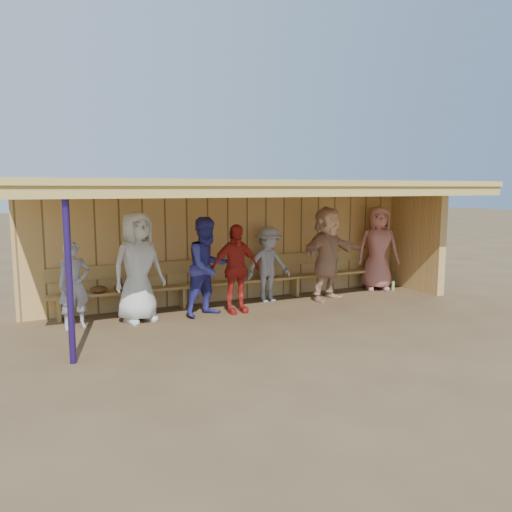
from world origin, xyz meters
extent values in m
plane|color=brown|center=(0.00, 0.00, 0.00)|extent=(90.00, 90.00, 0.00)
imported|color=#95929A|center=(-3.38, 0.40, 0.74)|extent=(0.61, 0.47, 1.49)
imported|color=silver|center=(-2.30, 0.38, 0.99)|extent=(1.10, 0.88, 1.97)
imported|color=#373797|center=(-1.04, 0.27, 0.92)|extent=(1.07, 0.95, 1.84)
imported|color=red|center=(-0.49, 0.24, 0.85)|extent=(1.01, 0.46, 1.70)
imported|color=#95949C|center=(0.51, 0.81, 0.79)|extent=(1.05, 0.64, 1.57)
imported|color=tan|center=(1.71, 0.42, 1.00)|extent=(1.94, 1.19, 1.99)
imported|color=#BE716B|center=(3.38, 0.81, 0.98)|extent=(1.13, 0.97, 1.96)
cube|color=tan|center=(0.00, 1.35, 1.20)|extent=(8.60, 0.20, 2.40)
cube|color=tan|center=(4.20, 0.45, 1.20)|extent=(0.20, 1.62, 2.40)
cube|color=#D2B256|center=(0.00, 0.00, 2.45)|extent=(8.80, 3.20, 0.10)
cube|color=#D2B256|center=(0.00, -1.50, 2.32)|extent=(8.80, 0.10, 0.18)
cube|color=#D2B256|center=(-3.80, 0.00, 2.31)|extent=(0.08, 3.00, 0.16)
cube|color=#D2B256|center=(-2.85, 0.00, 2.31)|extent=(0.08, 3.00, 0.16)
cube|color=#D2B256|center=(-1.90, 0.00, 2.31)|extent=(0.08, 3.00, 0.16)
cube|color=#D2B256|center=(-0.95, 0.00, 2.31)|extent=(0.08, 3.00, 0.16)
cube|color=#D2B256|center=(0.00, 0.00, 2.31)|extent=(0.08, 3.00, 0.16)
cube|color=#D2B256|center=(0.95, 0.00, 2.31)|extent=(0.08, 3.00, 0.16)
cube|color=#D2B256|center=(1.90, 0.00, 2.31)|extent=(0.08, 3.00, 0.16)
cube|color=#D2B256|center=(2.85, 0.00, 2.31)|extent=(0.08, 3.00, 0.16)
cube|color=#D2B256|center=(3.80, 0.00, 2.31)|extent=(0.08, 3.00, 0.16)
cylinder|color=navy|center=(-3.60, -1.40, 1.20)|extent=(0.09, 0.09, 2.40)
cube|color=tan|center=(0.00, 1.06, 0.42)|extent=(7.60, 0.32, 0.05)
cube|color=tan|center=(0.00, 1.22, 0.80)|extent=(7.60, 0.04, 0.26)
cube|color=tan|center=(-3.60, 1.06, 0.20)|extent=(0.06, 0.29, 0.40)
cube|color=tan|center=(-1.29, 1.06, 0.20)|extent=(0.06, 0.29, 0.40)
cube|color=tan|center=(1.29, 1.06, 0.20)|extent=(0.06, 0.29, 0.40)
cube|color=tan|center=(3.60, 1.06, 0.20)|extent=(0.06, 0.29, 0.40)
cylinder|color=yellow|center=(3.42, 0.86, 0.40)|extent=(0.13, 0.41, 0.80)
sphere|color=orange|center=(3.65, 0.86, 0.04)|extent=(0.08, 0.08, 0.08)
ellipsoid|color=#593319|center=(-2.90, 1.01, 0.52)|extent=(0.30, 0.24, 0.14)
ellipsoid|color=#593319|center=(-2.48, 1.01, 0.52)|extent=(0.30, 0.24, 0.14)
ellipsoid|color=#593319|center=(0.56, 1.01, 0.52)|extent=(0.30, 0.24, 0.14)
cylinder|color=#88D86C|center=(2.43, 1.11, 0.56)|extent=(0.07, 0.07, 0.22)
cylinder|color=orange|center=(3.35, 1.11, 0.56)|extent=(0.07, 0.07, 0.22)
cylinder|color=#72BD5E|center=(3.65, 0.56, 0.11)|extent=(0.07, 0.07, 0.22)
camera|label=1|loc=(-4.17, -8.37, 2.37)|focal=35.00mm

